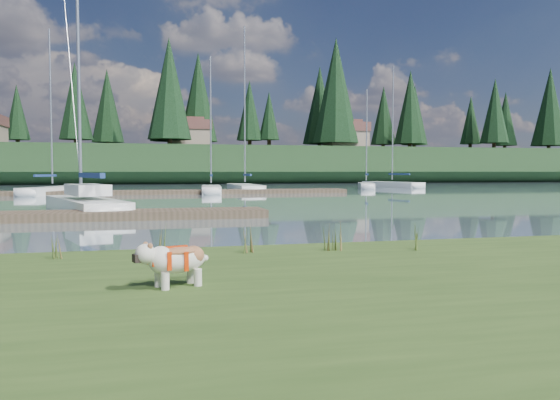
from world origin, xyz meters
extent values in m
plane|color=gray|center=(0.00, 30.00, 0.00)|extent=(200.00, 200.00, 0.00)
cube|color=#354F1D|center=(0.00, -6.00, 0.17)|extent=(60.00, 9.00, 0.35)
cube|color=black|center=(0.00, 73.00, 2.50)|extent=(200.00, 20.00, 5.00)
cylinder|color=silver|center=(-0.14, -4.97, 0.45)|extent=(0.10, 0.10, 0.21)
cylinder|color=silver|center=(-0.21, -4.78, 0.45)|extent=(0.10, 0.10, 0.21)
cylinder|color=silver|center=(0.24, -4.84, 0.45)|extent=(0.10, 0.10, 0.21)
cylinder|color=silver|center=(0.18, -4.64, 0.45)|extent=(0.10, 0.10, 0.21)
ellipsoid|color=silver|center=(0.03, -4.80, 0.67)|extent=(0.75, 0.54, 0.32)
ellipsoid|color=#9B5E3A|center=(0.03, -4.80, 0.77)|extent=(0.55, 0.46, 0.11)
ellipsoid|color=silver|center=(-0.36, -4.94, 0.77)|extent=(0.30, 0.31, 0.24)
cube|color=black|center=(-0.46, -4.97, 0.73)|extent=(0.11, 0.14, 0.09)
cube|color=white|center=(-2.85, 12.88, 0.22)|extent=(4.24, 8.21, 0.70)
ellipsoid|color=white|center=(-4.10, 16.70, 0.22)|extent=(2.35, 2.63, 0.70)
cylinder|color=silver|center=(-3.07, 13.57, 6.89)|extent=(0.14, 0.14, 12.18)
cube|color=navy|center=(-2.48, 11.75, 1.55)|extent=(1.33, 3.53, 0.20)
cube|color=white|center=(-2.70, 12.44, 0.95)|extent=(2.13, 3.18, 0.45)
cube|color=#4C3D2C|center=(-4.00, 9.00, 0.15)|extent=(16.00, 2.00, 0.30)
cube|color=#4C3D2C|center=(2.00, 30.00, 0.15)|extent=(26.00, 2.20, 0.30)
cube|color=white|center=(-6.99, 31.47, 0.22)|extent=(3.95, 7.30, 0.70)
ellipsoid|color=white|center=(-5.79, 34.85, 0.22)|extent=(2.13, 2.37, 0.70)
cylinder|color=silver|center=(-6.99, 31.47, 6.40)|extent=(0.12, 0.12, 11.21)
cube|color=navy|center=(-7.32, 30.55, 1.40)|extent=(1.15, 2.75, 0.20)
cube|color=white|center=(4.58, 30.96, 0.22)|extent=(2.02, 6.28, 0.70)
ellipsoid|color=white|center=(4.89, 34.03, 0.22)|extent=(1.51, 1.81, 0.70)
cylinder|color=silver|center=(4.58, 30.96, 5.66)|extent=(0.12, 0.12, 9.71)
cube|color=navy|center=(4.50, 30.12, 1.40)|extent=(0.45, 2.46, 0.20)
cube|color=white|center=(7.95, 34.87, 0.22)|extent=(2.04, 8.60, 0.70)
ellipsoid|color=white|center=(7.99, 39.16, 0.22)|extent=(1.90, 2.36, 0.70)
cylinder|color=silver|center=(7.95, 34.87, 7.40)|extent=(0.12, 0.12, 13.19)
cube|color=navy|center=(7.94, 33.70, 1.40)|extent=(0.24, 3.41, 0.20)
cube|color=white|center=(20.62, 38.40, 0.22)|extent=(3.10, 5.85, 0.70)
ellipsoid|color=white|center=(21.55, 41.11, 0.22)|extent=(1.69, 1.89, 0.70)
cylinder|color=silver|center=(20.62, 38.40, 5.22)|extent=(0.12, 0.12, 8.85)
cube|color=navy|center=(20.36, 37.66, 1.40)|extent=(0.93, 2.22, 0.20)
cube|color=white|center=(25.19, 42.21, 0.22)|extent=(3.84, 8.23, 0.70)
ellipsoid|color=white|center=(24.14, 46.09, 0.22)|extent=(2.26, 2.57, 0.70)
cylinder|color=silver|center=(25.19, 42.21, 6.79)|extent=(0.12, 0.12, 11.97)
cube|color=navy|center=(25.47, 41.15, 1.40)|extent=(1.02, 3.14, 0.20)
cone|color=#475B23|center=(-0.16, -2.61, 0.62)|extent=(0.03, 0.03, 0.54)
cone|color=brown|center=(-0.05, -2.68, 0.56)|extent=(0.03, 0.03, 0.43)
cone|color=#475B23|center=(-0.10, -2.58, 0.64)|extent=(0.03, 0.03, 0.59)
cone|color=brown|center=(-0.02, -2.64, 0.54)|extent=(0.03, 0.03, 0.37)
cone|color=#475B23|center=(-0.14, -2.69, 0.59)|extent=(0.03, 0.03, 0.48)
cone|color=#475B23|center=(1.30, -2.35, 0.60)|extent=(0.03, 0.03, 0.50)
cone|color=brown|center=(1.41, -2.42, 0.55)|extent=(0.03, 0.03, 0.40)
cone|color=#475B23|center=(1.36, -2.32, 0.62)|extent=(0.03, 0.03, 0.55)
cone|color=brown|center=(1.44, -2.38, 0.52)|extent=(0.03, 0.03, 0.35)
cone|color=#475B23|center=(1.32, -2.43, 0.57)|extent=(0.03, 0.03, 0.45)
cone|color=#475B23|center=(2.82, -2.46, 0.59)|extent=(0.03, 0.03, 0.49)
cone|color=brown|center=(2.93, -2.53, 0.54)|extent=(0.03, 0.03, 0.39)
cone|color=#475B23|center=(2.88, -2.43, 0.62)|extent=(0.03, 0.03, 0.54)
cone|color=brown|center=(2.96, -2.49, 0.52)|extent=(0.03, 0.03, 0.34)
cone|color=#475B23|center=(2.84, -2.54, 0.57)|extent=(0.03, 0.03, 0.44)
cone|color=#475B23|center=(-1.81, -2.23, 0.57)|extent=(0.03, 0.03, 0.44)
cone|color=brown|center=(-1.70, -2.30, 0.53)|extent=(0.03, 0.03, 0.35)
cone|color=#475B23|center=(-1.75, -2.20, 0.59)|extent=(0.03, 0.03, 0.48)
cone|color=brown|center=(-1.67, -2.26, 0.50)|extent=(0.03, 0.03, 0.31)
cone|color=#475B23|center=(-1.79, -2.31, 0.55)|extent=(0.03, 0.03, 0.40)
cone|color=#475B23|center=(2.64, -2.46, 0.56)|extent=(0.03, 0.03, 0.43)
cone|color=brown|center=(2.75, -2.53, 0.52)|extent=(0.03, 0.03, 0.34)
cone|color=#475B23|center=(2.70, -2.43, 0.59)|extent=(0.03, 0.03, 0.47)
cone|color=brown|center=(2.78, -2.49, 0.50)|extent=(0.03, 0.03, 0.30)
cone|color=#475B23|center=(2.66, -2.54, 0.54)|extent=(0.03, 0.03, 0.39)
cone|color=#475B23|center=(4.15, -2.71, 0.61)|extent=(0.03, 0.03, 0.51)
cone|color=brown|center=(4.26, -2.78, 0.55)|extent=(0.03, 0.03, 0.41)
cone|color=#475B23|center=(4.21, -2.68, 0.63)|extent=(0.03, 0.03, 0.56)
cone|color=brown|center=(4.29, -2.74, 0.53)|extent=(0.03, 0.03, 0.36)
cone|color=#475B23|center=(4.17, -2.79, 0.58)|extent=(0.03, 0.03, 0.46)
cube|color=#33281C|center=(0.00, -1.60, 0.07)|extent=(60.00, 0.50, 0.14)
cylinder|color=#382619|center=(-10.00, 72.00, 5.90)|extent=(0.60, 0.60, 1.80)
cone|color=black|center=(-10.00, 72.00, 11.75)|extent=(4.84, 4.84, 11.00)
cylinder|color=#382619|center=(3.00, 66.00, 5.90)|extent=(0.60, 0.60, 1.80)
cone|color=black|center=(3.00, 66.00, 13.10)|extent=(6.16, 6.16, 14.00)
cylinder|color=#382619|center=(15.00, 70.00, 5.90)|extent=(0.60, 0.60, 1.80)
cone|color=black|center=(15.00, 70.00, 10.85)|extent=(3.96, 3.96, 9.00)
cylinder|color=#382619|center=(28.00, 68.00, 5.90)|extent=(0.60, 0.60, 1.80)
cone|color=black|center=(28.00, 68.00, 14.00)|extent=(7.04, 7.04, 16.00)
cylinder|color=#382619|center=(42.00, 71.00, 5.90)|extent=(0.60, 0.60, 1.80)
cone|color=black|center=(42.00, 71.00, 12.20)|extent=(5.28, 5.28, 12.00)
cylinder|color=#382619|center=(55.00, 67.00, 5.90)|extent=(0.60, 0.60, 1.80)
cone|color=black|center=(55.00, 67.00, 11.52)|extent=(4.62, 4.62, 10.50)
cylinder|color=#382619|center=(68.00, 70.00, 5.90)|extent=(0.60, 0.60, 1.80)
cone|color=black|center=(68.00, 70.00, 12.88)|extent=(5.94, 5.94, 13.50)
cube|color=gray|center=(6.00, 71.00, 6.40)|extent=(6.00, 5.00, 2.80)
cube|color=brown|center=(6.00, 71.00, 8.50)|extent=(6.30, 5.30, 1.40)
cube|color=brown|center=(6.00, 71.00, 9.30)|extent=(4.20, 3.60, 0.70)
cube|color=gray|center=(30.00, 69.00, 6.40)|extent=(6.00, 5.00, 2.80)
cube|color=brown|center=(30.00, 69.00, 8.50)|extent=(6.30, 5.30, 1.40)
cube|color=brown|center=(30.00, 69.00, 9.30)|extent=(4.20, 3.60, 0.70)
camera|label=1|loc=(-0.35, -11.36, 1.73)|focal=35.00mm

